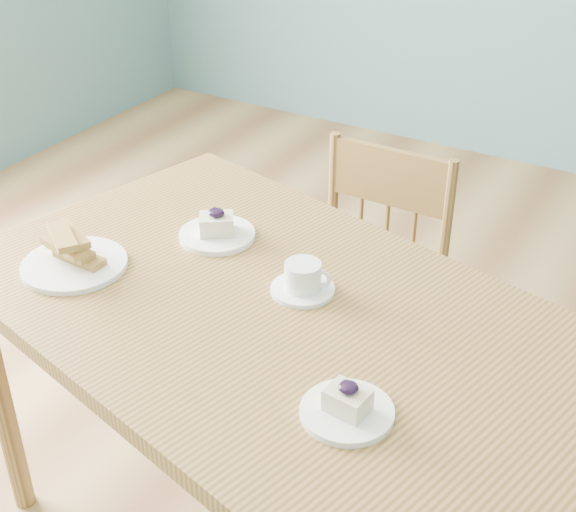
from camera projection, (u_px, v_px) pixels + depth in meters
The scene contains 6 objects.
dining_table at pixel (288, 346), 1.58m from camera, with size 1.54×1.11×0.75m.
dining_chair at pixel (364, 296), 2.19m from camera, with size 0.38×0.36×0.81m.
cheesecake_plate_near at pixel (347, 407), 1.30m from camera, with size 0.16×0.16×0.07m.
cheesecake_plate_far at pixel (217, 230), 1.79m from camera, with size 0.17×0.17×0.07m.
coffee_cup at pixel (303, 280), 1.60m from camera, with size 0.13×0.13×0.07m.
biscotti_plate at pixel (73, 256), 1.68m from camera, with size 0.22×0.22×0.09m.
Camera 1 is at (0.47, -1.19, 1.65)m, focal length 50.00 mm.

